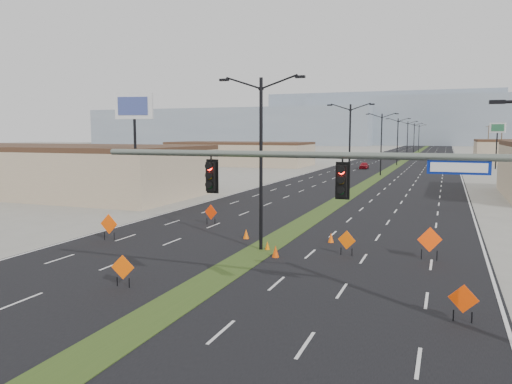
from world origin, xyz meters
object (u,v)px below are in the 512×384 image
(streetlight_4, at_px, (407,139))
(construction_sign_4, at_px, (463,300))
(cone_2, at_px, (276,252))
(construction_sign_3, at_px, (347,241))
(construction_sign_2, at_px, (211,213))
(cone_0, at_px, (267,246))
(construction_sign_0, at_px, (109,225))
(streetlight_2, at_px, (381,142))
(streetlight_6, at_px, (419,137))
(car_far, at_px, (387,157))
(cone_3, at_px, (246,234))
(signal_mast, at_px, (397,196))
(streetlight_5, at_px, (414,138))
(pole_sign_east_far, at_px, (497,131))
(car_left, at_px, (364,166))
(construction_sign_1, at_px, (123,268))
(cone_1, at_px, (331,238))
(construction_sign_5, at_px, (430,241))
(pole_sign_west, at_px, (134,114))
(streetlight_3, at_px, (398,140))
(streetlight_0, at_px, (261,158))
(streetlight_1, at_px, (350,146))
(car_mid, at_px, (437,162))

(streetlight_4, relative_size, construction_sign_4, 7.05)
(cone_2, bearing_deg, construction_sign_3, 27.38)
(construction_sign_2, relative_size, cone_0, 2.87)
(construction_sign_0, bearing_deg, construction_sign_4, -17.61)
(streetlight_2, height_order, streetlight_6, same)
(car_far, distance_m, cone_3, 106.85)
(signal_mast, distance_m, streetlight_6, 178.21)
(streetlight_5, distance_m, pole_sign_east_far, 63.48)
(construction_sign_4, bearing_deg, car_left, 109.43)
(cone_2, bearing_deg, construction_sign_2, 135.05)
(construction_sign_1, height_order, cone_2, construction_sign_1)
(pole_sign_east_far, bearing_deg, cone_1, -81.51)
(car_far, xyz_separation_m, construction_sign_5, (14.29, -108.35, 0.36))
(signal_mast, height_order, construction_sign_2, signal_mast)
(cone_1, height_order, pole_sign_west, pole_sign_west)
(cone_2, bearing_deg, pole_sign_east_far, 77.78)
(cone_0, distance_m, pole_sign_east_far, 81.75)
(streetlight_3, xyz_separation_m, pole_sign_east_far, (18.88, -4.58, 1.79))
(cone_2, height_order, pole_sign_west, pole_sign_west)
(signal_mast, height_order, streetlight_3, streetlight_3)
(construction_sign_3, xyz_separation_m, cone_1, (-1.54, 2.97, -0.52))
(cone_0, height_order, pole_sign_east_far, pole_sign_east_far)
(streetlight_0, bearing_deg, cone_0, 15.03)
(signal_mast, xyz_separation_m, car_left, (-13.48, 80.69, -4.15))
(streetlight_6, height_order, cone_1, streetlight_6)
(cone_1, bearing_deg, streetlight_3, 92.44)
(car_far, xyz_separation_m, cone_1, (8.36, -105.97, -0.40))
(streetlight_0, bearing_deg, construction_sign_5, 6.50)
(streetlight_1, bearing_deg, cone_1, -82.05)
(construction_sign_2, bearing_deg, construction_sign_3, -14.18)
(streetlight_3, distance_m, cone_2, 85.54)
(car_mid, bearing_deg, streetlight_6, 101.62)
(car_far, bearing_deg, construction_sign_4, -76.52)
(signal_mast, bearing_deg, construction_sign_4, 41.56)
(streetlight_3, height_order, construction_sign_1, streetlight_3)
(construction_sign_0, distance_m, cone_3, 8.83)
(car_left, bearing_deg, car_mid, 44.95)
(streetlight_1, height_order, construction_sign_2, streetlight_1)
(streetlight_5, relative_size, car_left, 2.66)
(pole_sign_west, bearing_deg, construction_sign_2, -37.59)
(streetlight_3, distance_m, pole_sign_west, 75.26)
(cone_1, bearing_deg, signal_mast, -69.14)
(cone_2, bearing_deg, cone_1, 67.00)
(streetlight_5, bearing_deg, cone_3, -90.83)
(cone_2, bearing_deg, car_left, 95.00)
(streetlight_5, distance_m, construction_sign_2, 133.84)
(streetlight_4, bearing_deg, streetlight_2, -90.00)
(car_left, xyz_separation_m, cone_3, (2.93, -68.09, -0.32))
(streetlight_5, relative_size, construction_sign_4, 7.05)
(pole_sign_west, xyz_separation_m, pole_sign_east_far, (34.67, 68.94, -1.29))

